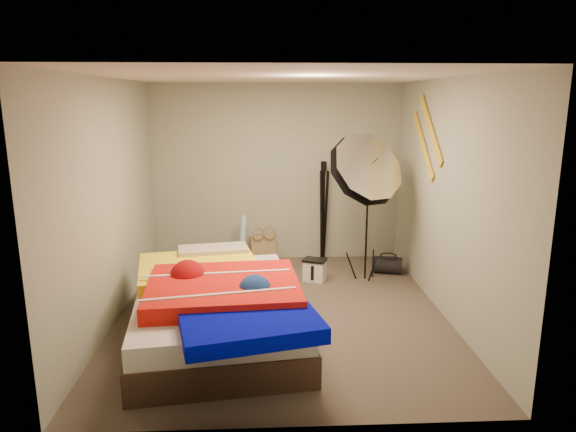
{
  "coord_description": "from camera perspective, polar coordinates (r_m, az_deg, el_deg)",
  "views": [
    {
      "loc": [
        -0.18,
        -5.23,
        2.29
      ],
      "look_at": [
        0.1,
        0.6,
        0.95
      ],
      "focal_mm": 32.0,
      "sensor_mm": 36.0,
      "label": 1
    }
  ],
  "objects": [
    {
      "name": "wall_right",
      "position": [
        5.67,
        17.22,
        1.78
      ],
      "size": [
        0.0,
        4.0,
        4.0
      ],
      "primitive_type": "plane",
      "rotation": [
        1.57,
        0.0,
        -1.57
      ],
      "color": "#9A9D8D",
      "rests_on": "floor"
    },
    {
      "name": "duffel_bag",
      "position": [
        7.03,
        11.04,
        -5.36
      ],
      "size": [
        0.41,
        0.31,
        0.23
      ],
      "primitive_type": "cylinder",
      "rotation": [
        0.0,
        1.57,
        -0.27
      ],
      "color": "black",
      "rests_on": "floor"
    },
    {
      "name": "ceiling",
      "position": [
        5.23,
        -0.8,
        15.24
      ],
      "size": [
        4.0,
        4.0,
        0.0
      ],
      "primitive_type": "plane",
      "rotation": [
        3.14,
        0.0,
        0.0
      ],
      "color": "silver",
      "rests_on": "wall_back"
    },
    {
      "name": "wall_left",
      "position": [
        5.55,
        -19.12,
        1.42
      ],
      "size": [
        0.0,
        4.0,
        4.0
      ],
      "primitive_type": "plane",
      "rotation": [
        1.57,
        0.0,
        1.57
      ],
      "color": "#9A9D8D",
      "rests_on": "floor"
    },
    {
      "name": "camera_tripod",
      "position": [
        7.29,
        3.92,
        1.3
      ],
      "size": [
        0.08,
        0.08,
        1.44
      ],
      "color": "black",
      "rests_on": "floor"
    },
    {
      "name": "bed",
      "position": [
        5.09,
        -7.76,
        -9.91
      ],
      "size": [
        1.88,
        2.53,
        0.65
      ],
      "color": "#3F2B20",
      "rests_on": "floor"
    },
    {
      "name": "wall_front",
      "position": [
        3.39,
        0.45,
        -4.91
      ],
      "size": [
        3.5,
        0.0,
        3.5
      ],
      "primitive_type": "plane",
      "rotation": [
        -1.57,
        0.0,
        0.0
      ],
      "color": "#9A9D8D",
      "rests_on": "floor"
    },
    {
      "name": "camera_case",
      "position": [
        6.63,
        2.98,
        -6.08
      ],
      "size": [
        0.32,
        0.28,
        0.26
      ],
      "primitive_type": "cube",
      "rotation": [
        0.0,
        0.0,
        -0.4
      ],
      "color": "white",
      "rests_on": "floor"
    },
    {
      "name": "tote_bag",
      "position": [
        7.43,
        -2.81,
        -3.55
      ],
      "size": [
        0.39,
        0.26,
        0.38
      ],
      "primitive_type": "cube",
      "rotation": [
        -0.14,
        0.0,
        0.29
      ],
      "color": "tan",
      "rests_on": "floor"
    },
    {
      "name": "photo_umbrella",
      "position": [
        6.28,
        8.36,
        4.93
      ],
      "size": [
        1.01,
        1.0,
        1.99
      ],
      "color": "black",
      "rests_on": "floor"
    },
    {
      "name": "floor",
      "position": [
        5.71,
        -0.72,
        -10.71
      ],
      "size": [
        4.0,
        4.0,
        0.0
      ],
      "primitive_type": "plane",
      "color": "#52463F",
      "rests_on": "ground"
    },
    {
      "name": "wall_stripe_upper",
      "position": [
        6.14,
        15.58,
        9.3
      ],
      "size": [
        0.02,
        0.91,
        0.78
      ],
      "primitive_type": "cube",
      "rotation": [
        0.7,
        0.0,
        0.0
      ],
      "color": "gold",
      "rests_on": "wall_right"
    },
    {
      "name": "wall_back",
      "position": [
        7.3,
        -1.32,
        4.75
      ],
      "size": [
        3.5,
        0.0,
        3.5
      ],
      "primitive_type": "plane",
      "rotation": [
        1.57,
        0.0,
        0.0
      ],
      "color": "#9A9D8D",
      "rests_on": "floor"
    },
    {
      "name": "wall_stripe_lower",
      "position": [
        6.39,
        14.78,
        7.67
      ],
      "size": [
        0.02,
        0.91,
        0.78
      ],
      "primitive_type": "cube",
      "rotation": [
        0.7,
        0.0,
        0.0
      ],
      "color": "gold",
      "rests_on": "wall_right"
    },
    {
      "name": "wrapping_roll",
      "position": [
        7.1,
        -5.07,
        -2.85
      ],
      "size": [
        0.16,
        0.22,
        0.73
      ],
      "primitive_type": "cylinder",
      "rotation": [
        -0.17,
        0.0,
        -0.4
      ],
      "color": "#53ACC5",
      "rests_on": "floor"
    }
  ]
}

